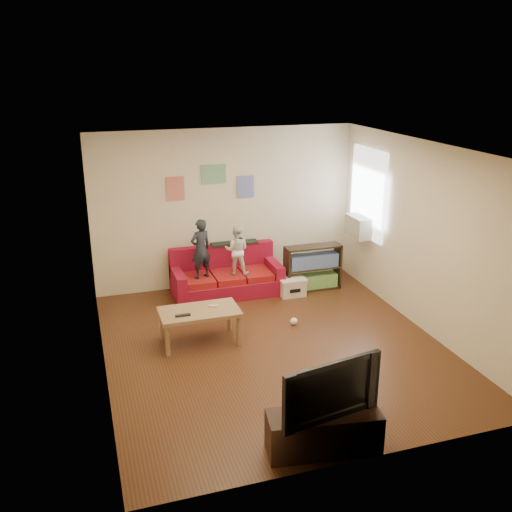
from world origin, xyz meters
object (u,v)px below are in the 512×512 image
object	(u,v)px
sofa	(226,278)
bookshelf	(312,270)
child_a	(201,249)
child_b	(237,250)
coffee_table	(199,315)
tv_stand	(324,432)
file_box	(292,286)
television	(326,386)

from	to	relation	value
sofa	bookshelf	distance (m)	1.48
child_a	child_b	world-z (taller)	child_a
coffee_table	tv_stand	bearing A→B (deg)	-75.67
child_b	bookshelf	world-z (taller)	child_b
child_b	coffee_table	distance (m)	1.81
sofa	file_box	bearing A→B (deg)	-23.79
tv_stand	file_box	bearing A→B (deg)	82.01
child_a	tv_stand	size ratio (longest dim) A/B	0.87
sofa	child_a	size ratio (longest dim) A/B	1.83
sofa	file_box	distance (m)	1.12
child_a	coffee_table	xyz separation A→B (m)	(-0.36, -1.49, -0.45)
sofa	child_a	bearing A→B (deg)	-160.31
television	coffee_table	bearing A→B (deg)	94.12
coffee_table	file_box	size ratio (longest dim) A/B	2.49
child_a	coffee_table	world-z (taller)	child_a
child_b	file_box	world-z (taller)	child_b
child_b	coffee_table	xyz separation A→B (m)	(-0.96, -1.49, -0.37)
child_a	bookshelf	xyz separation A→B (m)	(1.90, -0.13, -0.52)
television	tv_stand	bearing A→B (deg)	0.00
file_box	sofa	bearing A→B (deg)	156.21
file_box	television	xyz separation A→B (m)	(-1.15, -3.86, 0.59)
television	child_a	bearing A→B (deg)	84.20
bookshelf	tv_stand	size ratio (longest dim) A/B	0.85
sofa	tv_stand	bearing A→B (deg)	-91.75
sofa	tv_stand	xyz separation A→B (m)	(-0.13, -4.31, -0.05)
child_a	child_b	size ratio (longest dim) A/B	1.19
child_b	file_box	xyz separation A→B (m)	(0.87, -0.29, -0.64)
sofa	television	xyz separation A→B (m)	(-0.13, -4.31, 0.47)
coffee_table	file_box	bearing A→B (deg)	33.38
coffee_table	television	xyz separation A→B (m)	(0.68, -2.66, 0.32)
tv_stand	television	xyz separation A→B (m)	(0.00, 0.00, 0.53)
child_a	coffee_table	distance (m)	1.60
bookshelf	file_box	bearing A→B (deg)	-160.62
sofa	bookshelf	xyz separation A→B (m)	(1.45, -0.30, 0.08)
child_a	child_b	distance (m)	0.61
bookshelf	television	size ratio (longest dim) A/B	0.89
bookshelf	coffee_table	bearing A→B (deg)	-149.03
child_a	tv_stand	xyz separation A→B (m)	(0.32, -4.15, -0.66)
television	child_b	bearing A→B (deg)	75.93
bookshelf	file_box	xyz separation A→B (m)	(-0.43, -0.15, -0.19)
sofa	child_b	bearing A→B (deg)	-47.51
file_box	television	size ratio (longest dim) A/B	0.40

